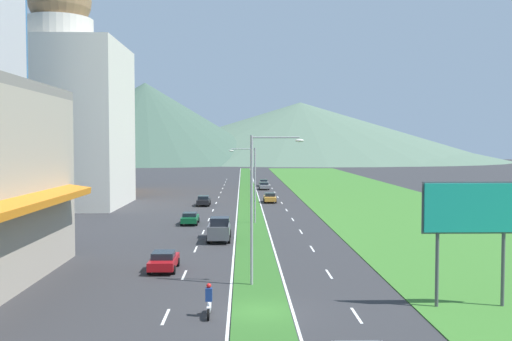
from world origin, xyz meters
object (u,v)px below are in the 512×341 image
Objects in this scene: car_2 at (270,198)px; car_4 at (190,218)px; street_lamp_near at (257,199)px; car_1 at (164,260)px; billboard_roadside at (471,213)px; car_5 at (264,183)px; motorcycle_rider at (209,303)px; car_0 at (204,200)px; street_lamp_mid at (252,179)px; pickup_truck_0 at (219,230)px; car_3 at (264,186)px.

car_2 reaches higher than car_4.
car_1 is at bearing 145.67° from street_lamp_near.
car_4 is (-18.79, 33.42, -4.62)m from billboard_roadside.
car_5 is 93.23m from motorcycle_rider.
car_1 is (0.07, -43.20, -0.04)m from car_0.
street_lamp_mid is at bearing -7.88° from car_2.
car_4 is 0.77× the size of pickup_truck_0.
car_3 is at bearing 86.16° from street_lamp_mid.
billboard_roadside is 92.17m from car_5.
car_2 is 34.37m from car_5.
car_0 is 31.07m from car_3.
car_4 is (-0.21, -19.58, -0.05)m from car_0.
car_3 is at bearing 95.86° from billboard_roadside.
street_lamp_mid is 1.23× the size of billboard_roadside.
street_lamp_mid is at bearing -3.50° from car_5.
car_1 is at bearing 164.89° from pickup_truck_0.
car_5 is (3.52, 57.50, -4.33)m from street_lamp_mid.
street_lamp_near is 1.37× the size of billboard_roadside.
street_lamp_mid is at bearing -15.61° from car_1.
car_0 is at bearing -15.05° from car_5.
car_3 is 83.93m from motorcycle_rider.
motorcycle_rider is at bearing -173.08° from car_4.
pickup_truck_0 is (-3.30, -11.38, -4.10)m from street_lamp_mid.
street_lamp_mid reaches higher than car_2.
street_lamp_mid is 4.37× the size of motorcycle_rider.
car_3 is 1.09× the size of car_4.
billboard_roadside is 21.44m from car_1.
billboard_roadside reaches higher than car_3.
car_0 is at bearing 110.11° from street_lamp_mid.
car_2 is 0.81× the size of pickup_truck_0.
car_0 reaches higher than car_4.
car_3 reaches higher than car_5.
car_5 is at bearing -15.05° from car_0.
pickup_truck_0 is (-3.18, 17.59, -4.65)m from street_lamp_near.
billboard_roadside is at bearing -23.88° from street_lamp_near.
car_0 is 54.48m from motorcycle_rider.
car_5 is at bearing -7.19° from car_1.
car_3 is 59.92m from pickup_truck_0.
street_lamp_near is 12.92m from billboard_roadside.
car_0 is (-6.77, 47.78, -4.88)m from street_lamp_near.
pickup_truck_0 reaches higher than car_1.
street_lamp_near is 29.46m from car_4.
car_4 is 2.07× the size of motorcycle_rider.
pickup_truck_0 reaches higher than car_0.
car_0 is (-6.89, 18.81, -4.32)m from street_lamp_mid.
car_1 is 1.01× the size of car_4.
motorcycle_rider is at bearing -94.63° from street_lamp_mid.
car_5 is at bearing -10.32° from car_4.
billboard_roadside is 1.31× the size of pickup_truck_0.
motorcycle_rider is (-6.11, -83.71, -0.00)m from car_3.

